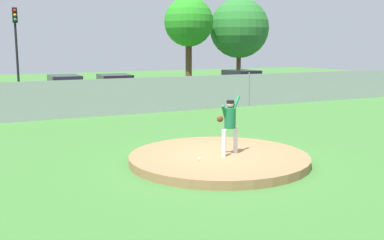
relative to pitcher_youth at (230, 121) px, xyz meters
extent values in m
plane|color=#386B2D|center=(-0.26, 6.14, -1.21)|extent=(80.00, 80.00, 0.00)
cube|color=#2B2B2D|center=(-0.26, 14.64, -1.21)|extent=(44.00, 7.00, 0.01)
cylinder|color=olive|center=(-0.26, 0.14, -1.09)|extent=(5.18, 5.18, 0.24)
cylinder|color=silver|center=(-0.27, -0.14, -0.58)|extent=(0.13, 0.13, 0.78)
cylinder|color=silver|center=(0.29, 0.13, -0.58)|extent=(0.13, 0.13, 0.78)
cylinder|color=#145933|center=(0.01, 0.00, 0.10)|extent=(0.32, 0.32, 0.59)
cylinder|color=#145933|center=(0.19, 0.00, 0.48)|extent=(0.38, 0.25, 0.47)
cylinder|color=#145933|center=(-0.17, 0.00, 0.25)|extent=(0.29, 0.20, 0.46)
ellipsoid|color=#4C2D14|center=(-0.29, 0.05, 0.08)|extent=(0.20, 0.12, 0.18)
sphere|color=tan|center=(0.01, 0.00, 0.49)|extent=(0.20, 0.20, 0.20)
cylinder|color=black|center=(0.01, 0.00, 0.56)|extent=(0.21, 0.21, 0.09)
sphere|color=white|center=(-1.06, -0.18, -0.94)|extent=(0.07, 0.07, 0.07)
cube|color=gray|center=(-0.26, 10.14, -0.32)|extent=(37.72, 0.03, 1.79)
cylinder|color=slate|center=(7.28, 10.14, -0.27)|extent=(0.07, 0.07, 1.89)
cube|color=#A81919|center=(1.01, 14.75, -0.56)|extent=(2.15, 4.20, 0.67)
cube|color=black|center=(1.01, 14.75, 0.12)|extent=(1.88, 2.36, 0.69)
cylinder|color=black|center=(1.09, 16.01, -0.89)|extent=(1.98, 0.77, 0.64)
cylinder|color=black|center=(0.92, 13.48, -0.89)|extent=(1.98, 0.77, 0.64)
cube|color=silver|center=(-1.86, 14.75, -0.52)|extent=(1.83, 4.38, 0.75)
cube|color=black|center=(-1.86, 14.75, 0.18)|extent=(1.64, 2.43, 0.65)
cylinder|color=black|center=(-1.82, 16.09, -0.89)|extent=(1.80, 0.68, 0.64)
cylinder|color=black|center=(-1.89, 13.40, -0.89)|extent=(1.80, 0.68, 0.64)
cube|color=#232328|center=(9.75, 14.86, -0.50)|extent=(1.99, 4.36, 0.79)
cube|color=black|center=(9.75, 14.86, 0.20)|extent=(1.77, 2.42, 0.61)
cylinder|color=black|center=(9.70, 16.19, -0.89)|extent=(1.92, 0.70, 0.64)
cylinder|color=black|center=(9.79, 13.52, -0.89)|extent=(1.92, 0.70, 0.64)
cylinder|color=black|center=(-3.87, 19.11, 1.59)|extent=(0.14, 0.14, 5.61)
cube|color=black|center=(-3.87, 18.93, 3.94)|extent=(0.28, 0.24, 0.90)
sphere|color=red|center=(-3.87, 18.81, 4.21)|extent=(0.18, 0.18, 0.18)
sphere|color=orange|center=(-3.87, 18.81, 3.94)|extent=(0.18, 0.18, 0.18)
sphere|color=green|center=(-3.87, 18.81, 3.67)|extent=(0.18, 0.18, 0.18)
cylinder|color=#4C331E|center=(9.12, 21.68, 0.70)|extent=(0.50, 0.50, 3.83)
sphere|color=#24821E|center=(9.12, 21.68, 3.97)|extent=(3.86, 3.86, 3.86)
cylinder|color=#4C331E|center=(13.82, 21.75, 0.31)|extent=(0.37, 0.37, 3.04)
sphere|color=#256928|center=(13.82, 21.75, 3.55)|extent=(4.92, 4.92, 4.92)
camera|label=1|loc=(-6.54, -10.92, 2.13)|focal=42.33mm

